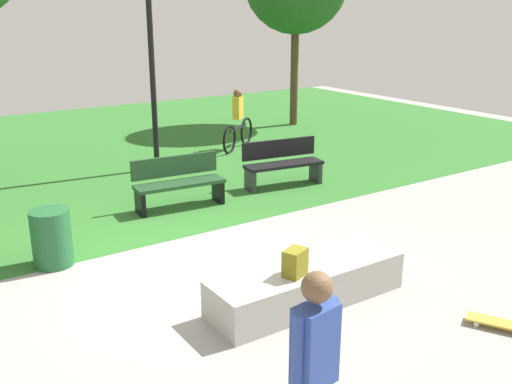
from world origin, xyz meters
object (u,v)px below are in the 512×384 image
at_px(lamp_post, 150,35).
at_px(trash_bin, 52,238).
at_px(skateboard_by_ledge, 504,324).
at_px(park_bench_far_left, 178,181).
at_px(skater_performing_trick, 314,363).
at_px(cyclist_on_bicycle, 238,123).
at_px(backpack_on_ledge, 295,263).
at_px(park_bench_near_lamppost, 282,162).
at_px(concrete_ledge, 307,285).

relative_size(lamp_post, trash_bin, 6.02).
height_order(skateboard_by_ledge, park_bench_far_left, park_bench_far_left).
bearing_deg(skater_performing_trick, cyclist_on_bicycle, 60.66).
xyz_separation_m(park_bench_far_left, cyclist_on_bicycle, (3.32, 3.28, 0.15)).
bearing_deg(park_bench_far_left, cyclist_on_bicycle, 44.67).
xyz_separation_m(backpack_on_ledge, skateboard_by_ledge, (1.69, -1.62, -0.57)).
relative_size(skateboard_by_ledge, park_bench_near_lamppost, 0.48).
relative_size(skater_performing_trick, trash_bin, 2.15).
distance_m(skateboard_by_ledge, cyclist_on_bicycle, 9.33).
bearing_deg(cyclist_on_bicycle, lamp_post, -164.40).
distance_m(backpack_on_ledge, lamp_post, 7.20).
relative_size(park_bench_far_left, lamp_post, 0.34).
height_order(backpack_on_ledge, skateboard_by_ledge, backpack_on_ledge).
relative_size(concrete_ledge, backpack_on_ledge, 7.84).
relative_size(backpack_on_ledge, park_bench_near_lamppost, 0.19).
xyz_separation_m(backpack_on_ledge, trash_bin, (-1.97, 2.90, -0.23)).
height_order(park_bench_near_lamppost, cyclist_on_bicycle, cyclist_on_bicycle).
bearing_deg(park_bench_near_lamppost, cyclist_on_bicycle, 72.77).
relative_size(skater_performing_trick, cyclist_on_bicycle, 1.12).
bearing_deg(skater_performing_trick, lamp_post, 72.43).
distance_m(park_bench_far_left, lamp_post, 3.58).
height_order(backpack_on_ledge, cyclist_on_bicycle, cyclist_on_bicycle).
height_order(skater_performing_trick, lamp_post, lamp_post).
bearing_deg(cyclist_on_bicycle, park_bench_near_lamppost, -107.23).
bearing_deg(skater_performing_trick, concrete_ledge, 51.98).
xyz_separation_m(park_bench_near_lamppost, cyclist_on_bicycle, (1.00, 3.23, 0.15)).
bearing_deg(trash_bin, backpack_on_ledge, -55.92).
height_order(backpack_on_ledge, trash_bin, trash_bin).
distance_m(lamp_post, trash_bin, 5.62).
distance_m(skateboard_by_ledge, park_bench_near_lamppost, 5.95).
xyz_separation_m(trash_bin, cyclist_on_bicycle, (5.87, 4.52, 0.23)).
height_order(backpack_on_ledge, park_bench_near_lamppost, park_bench_near_lamppost).
distance_m(park_bench_near_lamppost, trash_bin, 5.04).
bearing_deg(backpack_on_ledge, concrete_ledge, -2.02).
relative_size(concrete_ledge, trash_bin, 3.14).
bearing_deg(concrete_ledge, cyclist_on_bicycle, 63.60).
distance_m(concrete_ledge, trash_bin, 3.59).
bearing_deg(lamp_post, skateboard_by_ledge, -87.62).
bearing_deg(lamp_post, park_bench_near_lamppost, -58.23).
bearing_deg(lamp_post, park_bench_far_left, -106.40).
height_order(concrete_ledge, park_bench_near_lamppost, park_bench_near_lamppost).
distance_m(park_bench_near_lamppost, cyclist_on_bicycle, 3.39).
bearing_deg(cyclist_on_bicycle, park_bench_far_left, -135.33).
distance_m(backpack_on_ledge, park_bench_near_lamppost, 5.10).
relative_size(concrete_ledge, skateboard_by_ledge, 3.14).
distance_m(concrete_ledge, park_bench_far_left, 4.07).
bearing_deg(park_bench_near_lamppost, skateboard_by_ledge, -101.78).
bearing_deg(park_bench_near_lamppost, trash_bin, -165.17).
bearing_deg(cyclist_on_bicycle, backpack_on_ledge, -117.76).
relative_size(backpack_on_ledge, trash_bin, 0.40).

